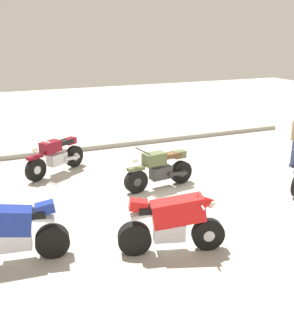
% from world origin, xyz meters
% --- Properties ---
extents(ground_plane, '(40.00, 40.00, 0.00)m').
position_xyz_m(ground_plane, '(0.00, 0.00, 0.00)').
color(ground_plane, '#B7B2A8').
extents(curb_edge, '(14.00, 0.30, 0.15)m').
position_xyz_m(curb_edge, '(0.00, 4.60, 0.07)').
color(curb_edge, '#9C978F').
rests_on(curb_edge, ground).
extents(motorcycle_olive_vintage, '(1.95, 0.70, 1.07)m').
position_xyz_m(motorcycle_olive_vintage, '(-0.07, 0.53, 0.49)').
color(motorcycle_olive_vintage, black).
rests_on(motorcycle_olive_vintage, ground).
extents(motorcycle_red_sportbike, '(1.93, 0.86, 1.14)m').
position_xyz_m(motorcycle_red_sportbike, '(-1.16, -2.37, 0.59)').
color(motorcycle_red_sportbike, black).
rests_on(motorcycle_red_sportbike, ground).
extents(motorcycle_maroon_cruiser, '(1.82, 1.23, 1.09)m').
position_xyz_m(motorcycle_maroon_cruiser, '(-2.29, 2.64, 0.52)').
color(motorcycle_maroon_cruiser, black).
rests_on(motorcycle_maroon_cruiser, ground).
extents(motorcycle_blue_sportbike, '(1.96, 0.70, 1.14)m').
position_xyz_m(motorcycle_blue_sportbike, '(-3.87, -1.59, 0.59)').
color(motorcycle_blue_sportbike, black).
rests_on(motorcycle_blue_sportbike, ground).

